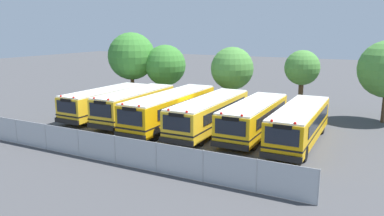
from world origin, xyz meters
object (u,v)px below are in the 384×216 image
at_px(tree_3, 302,67).
at_px(tree_0, 132,57).
at_px(school_bus_1, 135,104).
at_px(school_bus_4, 254,117).
at_px(school_bus_5, 300,123).
at_px(school_bus_3, 210,113).
at_px(tree_1, 166,66).
at_px(traffic_cone, 258,177).
at_px(school_bus_2, 171,108).
at_px(tree_2, 234,69).
at_px(school_bus_0, 106,101).

bearing_deg(tree_3, tree_0, -171.64).
relative_size(school_bus_1, school_bus_4, 0.96).
distance_m(school_bus_1, school_bus_5, 13.92).
bearing_deg(school_bus_3, tree_1, -43.43).
relative_size(school_bus_1, tree_0, 1.26).
bearing_deg(traffic_cone, school_bus_4, 110.36).
height_order(school_bus_2, tree_2, tree_2).
height_order(school_bus_4, tree_2, tree_2).
distance_m(school_bus_0, tree_2, 12.68).
height_order(school_bus_2, school_bus_3, school_bus_2).
bearing_deg(tree_2, tree_3, 7.59).
bearing_deg(school_bus_5, tree_3, -79.10).
bearing_deg(school_bus_4, tree_3, -98.96).
bearing_deg(tree_3, tree_1, -174.20).
bearing_deg(school_bus_1, tree_3, -142.21).
distance_m(school_bus_1, school_bus_4, 10.51).
distance_m(school_bus_0, school_bus_1, 3.38).
bearing_deg(tree_1, tree_2, 4.22).
bearing_deg(traffic_cone, tree_0, 141.73).
height_order(school_bus_3, tree_3, tree_3).
relative_size(school_bus_5, tree_0, 1.39).
distance_m(school_bus_4, tree_2, 10.29).
xyz_separation_m(school_bus_5, tree_1, (-15.89, 8.42, 2.54)).
bearing_deg(tree_1, school_bus_1, -76.78).
distance_m(tree_1, traffic_cone, 22.80).
bearing_deg(tree_1, tree_0, -162.22).
bearing_deg(traffic_cone, school_bus_2, 141.58).
height_order(school_bus_2, school_bus_4, school_bus_2).
distance_m(school_bus_1, tree_3, 15.68).
height_order(school_bus_1, tree_3, tree_3).
bearing_deg(tree_1, tree_3, 5.80).
bearing_deg(tree_2, school_bus_2, -101.75).
bearing_deg(tree_0, school_bus_2, -38.11).
height_order(school_bus_0, traffic_cone, school_bus_0).
bearing_deg(school_bus_2, school_bus_3, -179.05).
height_order(school_bus_0, tree_3, tree_3).
bearing_deg(tree_2, school_bus_5, -46.64).
relative_size(school_bus_0, tree_0, 1.29).
height_order(school_bus_4, traffic_cone, school_bus_4).
xyz_separation_m(school_bus_2, school_bus_4, (6.92, 0.33, -0.08)).
relative_size(school_bus_0, school_bus_3, 0.89).
bearing_deg(tree_1, school_bus_0, -99.73).
distance_m(tree_3, traffic_cone, 18.23).
relative_size(school_bus_1, tree_1, 1.52).
height_order(tree_0, tree_2, tree_0).
bearing_deg(school_bus_1, school_bus_4, -179.76).
xyz_separation_m(tree_1, traffic_cone, (15.54, -16.28, -3.68)).
distance_m(school_bus_5, traffic_cone, 7.95).
bearing_deg(tree_2, school_bus_3, -79.86).
height_order(school_bus_1, tree_0, tree_0).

